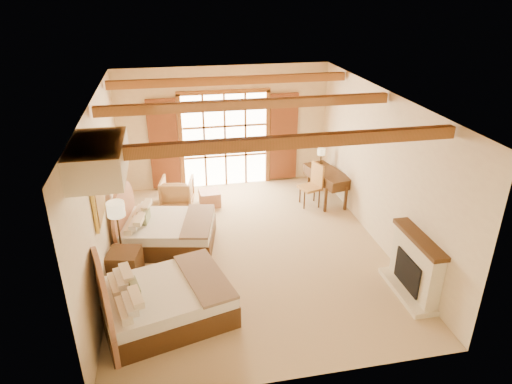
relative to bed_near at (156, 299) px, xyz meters
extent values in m
plane|color=tan|center=(1.87, 1.84, -0.40)|extent=(7.00, 7.00, 0.00)
plane|color=beige|center=(1.87, 5.34, 1.20)|extent=(5.50, 0.00, 5.50)
plane|color=beige|center=(-0.88, 1.84, 1.20)|extent=(0.00, 7.00, 7.00)
plane|color=beige|center=(4.62, 1.84, 1.20)|extent=(0.00, 7.00, 7.00)
plane|color=#B66F3C|center=(1.87, 1.84, 2.80)|extent=(7.00, 7.00, 0.00)
cube|color=white|center=(1.87, 5.30, 0.85)|extent=(2.20, 0.02, 2.50)
cube|color=brown|center=(0.27, 5.27, 0.85)|extent=(0.75, 0.06, 2.40)
cube|color=brown|center=(3.47, 5.27, 0.85)|extent=(0.75, 0.06, 2.40)
cube|color=beige|center=(4.49, -0.16, 0.15)|extent=(0.25, 1.30, 1.10)
cube|color=black|center=(4.42, -0.16, 0.05)|extent=(0.18, 0.80, 0.60)
cube|color=beige|center=(4.40, -0.16, -0.35)|extent=(0.45, 1.40, 0.10)
cube|color=#462C13|center=(4.48, -0.16, 0.72)|extent=(0.30, 1.40, 0.08)
cube|color=gold|center=(-0.84, 1.09, 1.35)|extent=(0.05, 0.95, 0.75)
cube|color=#B88633|center=(-0.81, 1.09, 1.35)|extent=(0.02, 0.82, 0.62)
cube|color=beige|center=(-0.53, -0.16, 2.55)|extent=(0.70, 1.40, 0.45)
cube|color=#462C13|center=(0.15, 0.00, -0.21)|extent=(2.34, 1.99, 0.39)
cube|color=silver|center=(0.15, 0.00, 0.10)|extent=(2.29, 1.95, 0.22)
cube|color=#836851|center=(0.83, 0.00, 0.22)|extent=(0.98, 1.66, 0.05)
cube|color=gray|center=(-0.32, 0.00, 0.33)|extent=(0.22, 0.43, 0.24)
cube|color=#462C13|center=(0.24, 2.34, -0.22)|extent=(2.13, 1.77, 0.37)
cube|color=silver|center=(0.24, 2.34, 0.07)|extent=(2.09, 1.74, 0.20)
cube|color=#836851|center=(0.88, 2.34, 0.18)|extent=(0.84, 1.54, 0.05)
cube|color=gray|center=(-0.20, 2.34, 0.28)|extent=(0.19, 0.40, 0.22)
cube|color=#462C13|center=(-0.57, 1.14, -0.07)|extent=(0.66, 0.66, 0.67)
cylinder|color=#372716|center=(-0.63, 1.47, -0.39)|extent=(0.21, 0.21, 0.03)
cylinder|color=#372716|center=(-0.63, 1.47, 0.26)|extent=(0.04, 0.04, 1.29)
cylinder|color=beige|center=(-0.63, 1.47, 0.97)|extent=(0.32, 0.32, 0.27)
imported|color=tan|center=(0.50, 4.24, -0.05)|extent=(0.90, 0.92, 0.71)
cube|color=tan|center=(1.29, 4.10, -0.22)|extent=(0.52, 0.52, 0.36)
cube|color=#462C13|center=(4.25, 3.83, 0.35)|extent=(0.92, 1.54, 0.05)
cube|color=#462C13|center=(4.25, 3.83, 0.21)|extent=(0.89, 1.49, 0.23)
cube|color=#B77D38|center=(3.73, 3.59, 0.07)|extent=(0.59, 0.59, 0.06)
cube|color=#B77D38|center=(3.94, 3.59, 0.38)|extent=(0.19, 0.46, 0.57)
cylinder|color=#372716|center=(4.25, 4.38, 0.38)|extent=(0.12, 0.12, 0.02)
cylinder|color=#372716|center=(4.25, 4.38, 0.52)|extent=(0.02, 0.02, 0.28)
cylinder|color=beige|center=(4.25, 4.38, 0.69)|extent=(0.20, 0.20, 0.16)
camera|label=1|loc=(0.43, -6.20, 4.72)|focal=32.00mm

